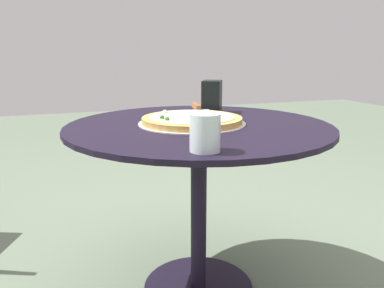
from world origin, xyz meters
The scene contains 5 objects.
patio_table centered at (0.00, 0.00, 0.54)m, with size 0.97×0.97×0.69m.
pizza_on_tray centered at (-0.02, 0.01, 0.70)m, with size 0.40×0.40×0.04m.
pizza_server centered at (0.02, 0.05, 0.74)m, with size 0.10×0.22×0.02m.
drinking_cup centered at (-0.12, -0.38, 0.74)m, with size 0.08×0.08×0.10m, color silver.
napkin_dispenser centered at (0.15, 0.24, 0.76)m, with size 0.10×0.08×0.14m, color black.
Camera 1 is at (-0.49, -1.29, 0.95)m, focal length 35.73 mm.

